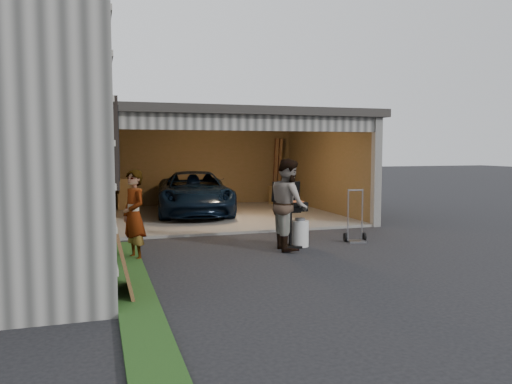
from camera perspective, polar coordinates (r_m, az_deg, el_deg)
ground at (r=7.99m, az=2.53°, el=-9.07°), size 80.00×80.00×0.00m
groundcover_strip at (r=6.57m, az=-13.42°, el=-12.06°), size 0.50×8.00×0.06m
garage at (r=14.48m, az=-3.97°, el=4.70°), size 6.80×6.30×2.90m
minivan at (r=14.48m, az=-7.08°, el=-0.31°), size 2.54×4.60×1.22m
woman at (r=8.84m, az=-13.78°, el=-2.63°), size 0.57×0.68×1.58m
man at (r=9.57m, az=3.76°, el=-1.39°), size 0.74×0.91×1.75m
bbq_grill at (r=9.80m, az=3.89°, el=-1.89°), size 0.58×0.51×1.29m
propane_tank at (r=9.96m, az=5.04°, el=-4.75°), size 0.43×0.43×0.52m
plywood_panel at (r=6.79m, az=-15.01°, el=-7.25°), size 0.26×0.94×1.04m
hand_truck at (r=10.61m, az=11.31°, el=-4.48°), size 0.48×0.39×1.10m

